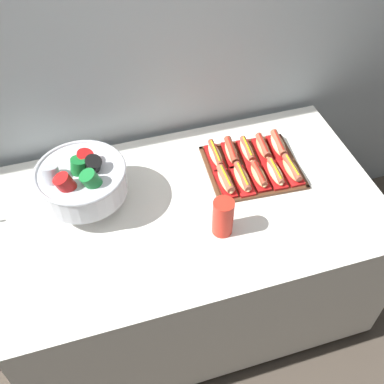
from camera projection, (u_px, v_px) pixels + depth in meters
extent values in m
plane|color=#4C4238|center=(191.00, 297.00, 2.51)|extent=(10.00, 10.00, 0.00)
cube|color=#B2BCC1|center=(152.00, 21.00, 1.91)|extent=(6.00, 0.10, 2.60)
cube|color=white|center=(191.00, 254.00, 2.22)|extent=(1.60, 0.92, 0.72)
cylinder|color=black|center=(336.00, 317.00, 2.41)|extent=(0.05, 0.05, 0.04)
cylinder|color=black|center=(57.00, 274.00, 2.58)|extent=(0.05, 0.05, 0.04)
cylinder|color=black|center=(281.00, 219.00, 2.85)|extent=(0.05, 0.05, 0.04)
cube|color=#56331E|center=(252.00, 168.00, 2.09)|extent=(0.43, 0.39, 0.01)
cube|color=#56331E|center=(265.00, 194.00, 1.97)|extent=(0.41, 0.04, 0.01)
cube|color=#56331E|center=(241.00, 142.00, 2.20)|extent=(0.41, 0.04, 0.01)
cube|color=#56331E|center=(210.00, 174.00, 2.06)|extent=(0.04, 0.36, 0.01)
cube|color=#56331E|center=(293.00, 160.00, 2.12)|extent=(0.04, 0.36, 0.01)
cube|color=#B21414|center=(225.00, 184.00, 2.00)|extent=(0.06, 0.17, 0.02)
ellipsoid|color=#E0BC7F|center=(225.00, 180.00, 1.99)|extent=(0.05, 0.16, 0.04)
cylinder|color=#A8563D|center=(226.00, 178.00, 1.98)|extent=(0.04, 0.15, 0.03)
cylinder|color=yellow|center=(226.00, 176.00, 1.97)|extent=(0.01, 0.12, 0.01)
cube|color=red|center=(242.00, 181.00, 2.02)|extent=(0.07, 0.18, 0.02)
ellipsoid|color=#E0BC7F|center=(242.00, 178.00, 2.00)|extent=(0.06, 0.17, 0.04)
cylinder|color=#9E4C38|center=(242.00, 176.00, 1.99)|extent=(0.04, 0.16, 0.03)
cylinder|color=yellow|center=(243.00, 174.00, 1.98)|extent=(0.01, 0.14, 0.01)
cube|color=#B21414|center=(258.00, 178.00, 2.03)|extent=(0.07, 0.16, 0.02)
ellipsoid|color=tan|center=(259.00, 175.00, 2.01)|extent=(0.05, 0.15, 0.04)
cylinder|color=brown|center=(259.00, 173.00, 2.00)|extent=(0.03, 0.14, 0.03)
cylinder|color=red|center=(259.00, 171.00, 1.99)|extent=(0.01, 0.12, 0.01)
cube|color=#B21414|center=(275.00, 176.00, 2.04)|extent=(0.07, 0.17, 0.02)
ellipsoid|color=beige|center=(275.00, 172.00, 2.02)|extent=(0.06, 0.16, 0.04)
cylinder|color=#A8563D|center=(276.00, 171.00, 2.02)|extent=(0.03, 0.15, 0.03)
cylinder|color=yellow|center=(276.00, 169.00, 2.01)|extent=(0.01, 0.13, 0.01)
cube|color=red|center=(291.00, 173.00, 2.05)|extent=(0.07, 0.17, 0.02)
ellipsoid|color=tan|center=(292.00, 169.00, 2.03)|extent=(0.05, 0.15, 0.04)
cylinder|color=#9E4C38|center=(292.00, 167.00, 2.02)|extent=(0.03, 0.15, 0.03)
cylinder|color=yellow|center=(293.00, 165.00, 2.01)|extent=(0.01, 0.13, 0.01)
cube|color=#B21414|center=(215.00, 159.00, 2.11)|extent=(0.07, 0.18, 0.02)
ellipsoid|color=beige|center=(215.00, 155.00, 2.10)|extent=(0.05, 0.16, 0.04)
cylinder|color=brown|center=(215.00, 153.00, 2.09)|extent=(0.03, 0.16, 0.03)
cylinder|color=yellow|center=(215.00, 151.00, 2.08)|extent=(0.01, 0.14, 0.01)
cube|color=#B21414|center=(231.00, 156.00, 2.12)|extent=(0.08, 0.18, 0.02)
ellipsoid|color=beige|center=(231.00, 152.00, 2.11)|extent=(0.06, 0.17, 0.04)
cylinder|color=brown|center=(232.00, 150.00, 2.10)|extent=(0.05, 0.16, 0.03)
cylinder|color=red|center=(232.00, 147.00, 2.09)|extent=(0.02, 0.13, 0.01)
cube|color=red|center=(247.00, 153.00, 2.14)|extent=(0.07, 0.18, 0.02)
ellipsoid|color=beige|center=(247.00, 150.00, 2.12)|extent=(0.06, 0.16, 0.04)
cylinder|color=#9E4C38|center=(247.00, 148.00, 2.11)|extent=(0.04, 0.15, 0.03)
cylinder|color=yellow|center=(248.00, 146.00, 2.10)|extent=(0.02, 0.13, 0.01)
cube|color=#B21414|center=(262.00, 151.00, 2.15)|extent=(0.07, 0.17, 0.02)
ellipsoid|color=tan|center=(263.00, 147.00, 2.13)|extent=(0.06, 0.15, 0.04)
cylinder|color=#9E4C38|center=(263.00, 145.00, 2.12)|extent=(0.05, 0.15, 0.03)
cylinder|color=red|center=(263.00, 143.00, 2.11)|extent=(0.02, 0.12, 0.01)
cube|color=#B21414|center=(278.00, 148.00, 2.16)|extent=(0.09, 0.18, 0.02)
ellipsoid|color=beige|center=(278.00, 145.00, 2.14)|extent=(0.07, 0.17, 0.04)
cylinder|color=#A8563D|center=(279.00, 143.00, 2.13)|extent=(0.05, 0.16, 0.03)
cylinder|color=red|center=(279.00, 140.00, 2.12)|extent=(0.02, 0.13, 0.01)
cylinder|color=silver|center=(87.00, 202.00, 1.95)|extent=(0.21, 0.21, 0.02)
cone|color=silver|center=(86.00, 195.00, 1.92)|extent=(0.07, 0.07, 0.06)
cylinder|color=silver|center=(82.00, 181.00, 1.86)|extent=(0.35, 0.35, 0.11)
torus|color=silver|center=(80.00, 171.00, 1.82)|extent=(0.36, 0.36, 0.02)
cylinder|color=black|center=(91.00, 170.00, 1.83)|extent=(0.11, 0.11, 0.15)
cylinder|color=red|center=(84.00, 164.00, 1.85)|extent=(0.10, 0.10, 0.14)
cylinder|color=#197A33|center=(79.00, 172.00, 1.82)|extent=(0.11, 0.10, 0.13)
cylinder|color=#B7BCC6|center=(53.00, 182.00, 1.79)|extent=(0.08, 0.12, 0.14)
cylinder|color=red|center=(69.00, 188.00, 1.77)|extent=(0.11, 0.07, 0.14)
cylinder|color=#197A33|center=(94.00, 184.00, 1.78)|extent=(0.12, 0.08, 0.14)
cylinder|color=red|center=(223.00, 221.00, 1.81)|extent=(0.08, 0.08, 0.12)
cylinder|color=red|center=(223.00, 217.00, 1.79)|extent=(0.08, 0.08, 0.12)
cylinder|color=red|center=(223.00, 213.00, 1.78)|extent=(0.08, 0.08, 0.12)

